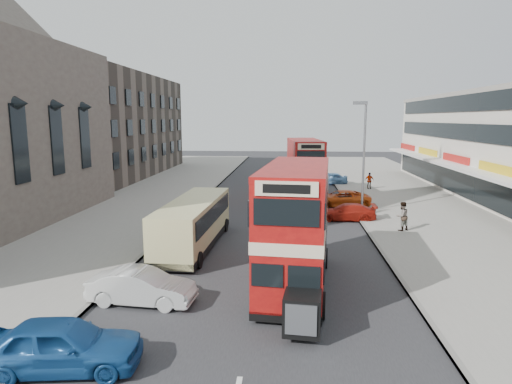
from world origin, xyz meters
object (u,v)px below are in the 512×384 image
at_px(pedestrian_far, 369,181).
at_px(car_left_front, 142,287).
at_px(coach, 194,222).
at_px(car_right_c, 329,178).
at_px(bus_main, 296,226).
at_px(bus_second, 305,169).
at_px(pedestrian_near, 402,216).
at_px(car_left_near, 62,345).
at_px(car_right_a, 346,212).
at_px(cyclist, 321,196).
at_px(car_right_b, 340,199).
at_px(street_lamp, 363,149).

bearing_deg(pedestrian_far, car_left_front, -122.29).
xyz_separation_m(coach, car_right_c, (9.34, 23.50, -0.75)).
bearing_deg(car_left_front, bus_main, -64.43).
distance_m(car_left_front, pedestrian_far, 30.67).
xyz_separation_m(bus_second, car_left_front, (-6.85, -22.49, -1.95)).
xyz_separation_m(pedestrian_near, pedestrian_far, (0.90, 16.27, -0.11)).
bearing_deg(car_left_front, bus_second, -11.75).
bearing_deg(coach, car_left_front, -90.63).
distance_m(bus_second, car_left_near, 28.10).
relative_size(bus_second, car_right_a, 2.26).
xyz_separation_m(bus_second, cyclist, (1.23, -2.75, -1.88)).
height_order(coach, pedestrian_far, coach).
relative_size(coach, car_left_front, 2.26).
xyz_separation_m(bus_second, car_right_b, (2.73, -3.23, -1.96)).
distance_m(street_lamp, car_left_front, 20.12).
xyz_separation_m(car_left_near, car_right_c, (10.44, 35.51, -0.09)).
relative_size(car_right_b, cyclist, 2.14).
bearing_deg(bus_main, car_right_c, -92.10).
xyz_separation_m(bus_second, pedestrian_near, (5.55, -11.12, -1.56)).
bearing_deg(coach, car_right_a, 39.62).
bearing_deg(pedestrian_far, street_lamp, -109.51).
distance_m(bus_main, pedestrian_near, 11.44).
bearing_deg(car_right_a, car_right_c, -179.40).
bearing_deg(bus_main, bus_second, -87.35).
relative_size(car_right_c, cyclist, 1.77).
distance_m(pedestrian_far, cyclist, 9.47).
xyz_separation_m(coach, car_right_a, (9.07, 6.94, -0.83)).
relative_size(coach, cyclist, 4.16).
bearing_deg(street_lamp, car_right_a, -122.40).
xyz_separation_m(car_right_c, pedestrian_far, (3.59, -3.37, 0.29)).
relative_size(bus_main, car_right_c, 2.36).
bearing_deg(coach, car_right_c, 70.52).
relative_size(street_lamp, car_left_near, 1.86).
height_order(street_lamp, coach, street_lamp).
bearing_deg(car_right_a, car_left_front, -31.61).
xyz_separation_m(coach, cyclist, (7.71, 12.23, -0.67)).
height_order(bus_main, coach, bus_main).
xyz_separation_m(car_right_c, pedestrian_near, (2.69, -19.64, 0.39)).
height_order(coach, car_left_front, coach).
height_order(coach, car_left_near, coach).
height_order(bus_second, cyclist, bus_second).
height_order(street_lamp, car_right_b, street_lamp).
height_order(car_left_near, pedestrian_far, pedestrian_far).
height_order(coach, car_right_a, coach).
xyz_separation_m(coach, pedestrian_far, (12.92, 20.13, -0.46)).
relative_size(car_left_near, car_right_b, 0.94).
distance_m(car_right_c, cyclist, 11.39).
xyz_separation_m(bus_second, coach, (-6.48, -14.98, -1.20)).
bearing_deg(cyclist, pedestrian_near, -65.55).
bearing_deg(bus_second, bus_main, 82.26).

